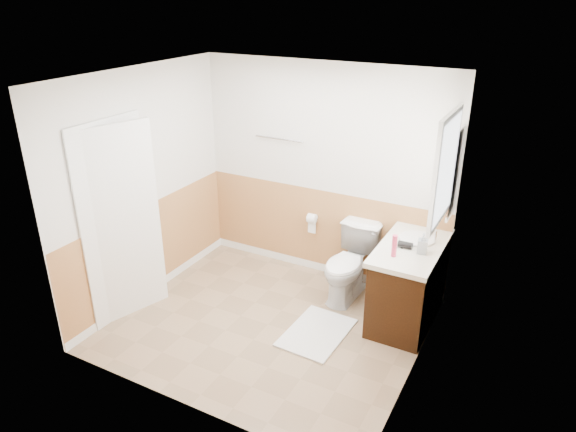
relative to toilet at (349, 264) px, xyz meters
The scene contains 32 objects.
floor 1.12m from the toilet, 119.29° to the right, with size 3.00×3.00×0.00m, color #8C7051.
ceiling 2.34m from the toilet, 119.29° to the right, with size 3.00×3.00×0.00m, color white.
wall_back 1.06m from the toilet, 142.37° to the left, with size 3.00×3.00×0.00m, color silver.
wall_front 2.42m from the toilet, 102.98° to the right, with size 3.00×3.00×0.00m, color silver.
wall_left 2.36m from the toilet, 155.69° to the right, with size 3.00×3.00×0.00m, color silver.
wall_right 1.59m from the toilet, 42.49° to the right, with size 3.00×3.00×0.00m, color silver.
wainscot_back 0.64m from the toilet, 143.23° to the left, with size 3.00×3.00×0.00m, color #BA804A.
wainscot_front 2.26m from the toilet, 103.05° to the right, with size 3.00×3.00×0.00m, color #BA804A.
wainscot_left 2.20m from the toilet, 155.56° to the right, with size 2.60×2.60×0.00m, color #BA804A.
wainscot_right 1.34m from the toilet, 42.83° to the right, with size 2.60×2.60×0.00m, color #BA804A.
toilet is the anchor object (origin of this frame).
bath_mat 0.90m from the toilet, 90.00° to the right, with size 0.55×0.80×0.02m, color white.
vanity_cabinet 0.71m from the toilet, ahead, with size 0.55×1.10×0.80m, color black.
vanity_knob_left 0.48m from the toilet, 27.94° to the right, with size 0.03×0.03×0.03m, color silver.
vanity_knob_right 0.43m from the toilet, ahead, with size 0.03×0.03×0.03m, color #BBBAC1.
countertop 0.82m from the toilet, ahead, with size 0.60×1.15×0.05m, color white.
sink_basin 0.84m from the toilet, ahead, with size 0.36×0.36×0.02m, color silver.
faucet 1.02m from the toilet, ahead, with size 0.02×0.02×0.14m, color silver.
lotion_bottle 0.92m from the toilet, 35.02° to the right, with size 0.05×0.05×0.22m, color #CD3558.
soap_dispenser 1.02m from the toilet, 15.46° to the right, with size 0.09×0.09×0.20m, color #95A0A8.
hair_dryer_body 0.84m from the toilet, 17.59° to the right, with size 0.07×0.07×0.14m, color black.
hair_dryer_handle 0.80m from the toilet, 19.76° to the right, with size 0.03×0.03×0.07m, color black.
mirror_panel 1.51m from the toilet, 11.25° to the left, with size 0.02×0.35×0.90m, color silver.
window_frame 1.69m from the toilet, 18.40° to the right, with size 0.04×0.80×1.00m, color white.
window_glass 1.69m from the toilet, 18.12° to the right, with size 0.01×0.70×0.90m, color white.
door 2.42m from the toilet, 144.58° to the right, with size 0.05×0.80×2.04m, color white.
door_frame 2.49m from the toilet, 145.63° to the right, with size 0.02×0.92×2.10m, color white.
door_knob 2.19m from the toilet, 150.94° to the right, with size 0.06×0.06×0.06m, color silver.
towel_bar 1.63m from the toilet, 162.18° to the left, with size 0.02×0.02×0.62m, color silver.
tp_holder_bar 0.75m from the toilet, 152.25° to the left, with size 0.02×0.02×0.14m, color silver.
tp_roll 0.75m from the toilet, 152.25° to the left, with size 0.11×0.11×0.10m, color white.
tp_sheet 0.71m from the toilet, 152.25° to the left, with size 0.10×0.01×0.16m, color white.
Camera 1 is at (2.30, -3.88, 3.20)m, focal length 32.66 mm.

